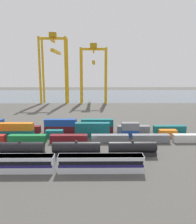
{
  "coord_description": "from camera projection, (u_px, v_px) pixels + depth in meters",
  "views": [
    {
      "loc": [
        1.58,
        -69.94,
        23.2
      ],
      "look_at": [
        2.53,
        16.83,
        7.2
      ],
      "focal_mm": 36.14,
      "sensor_mm": 36.0,
      "label": 1
    }
  ],
  "objects": [
    {
      "name": "ground_plane",
      "position": [
        92.0,
        118.0,
        112.3
      ],
      "size": [
        420.0,
        420.0,
        0.0
      ],
      "primitive_type": "plane",
      "color": "#4C4944"
    },
    {
      "name": "harbour_water",
      "position": [
        94.0,
        95.0,
        216.6
      ],
      "size": [
        400.0,
        110.0,
        0.01
      ],
      "primitive_type": "cube",
      "color": "slate",
      "rests_on": "ground_plane"
    },
    {
      "name": "passenger_train",
      "position": [
        56.0,
        163.0,
        52.22
      ],
      "size": [
        40.61,
        3.14,
        3.9
      ],
      "color": "silver",
      "rests_on": "ground_plane"
    },
    {
      "name": "freight_tank_row",
      "position": [
        76.0,
        149.0,
        62.11
      ],
      "size": [
        44.07,
        2.78,
        4.24
      ],
      "color": "#232326",
      "rests_on": "ground_plane"
    },
    {
      "name": "shipping_container_1",
      "position": [
        28.0,
        139.0,
        73.42
      ],
      "size": [
        12.1,
        2.44,
        2.6
      ],
      "primitive_type": "cube",
      "color": "#197538",
      "rests_on": "ground_plane"
    },
    {
      "name": "shipping_container_2",
      "position": [
        69.0,
        139.0,
        73.57
      ],
      "size": [
        12.1,
        2.44,
        2.6
      ],
      "primitive_type": "cube",
      "color": "maroon",
      "rests_on": "ground_plane"
    },
    {
      "name": "shipping_container_3",
      "position": [
        110.0,
        138.0,
        73.71
      ],
      "size": [
        12.1,
        2.44,
        2.6
      ],
      "primitive_type": "cube",
      "color": "slate",
      "rests_on": "ground_plane"
    },
    {
      "name": "shipping_container_4",
      "position": [
        151.0,
        138.0,
        73.86
      ],
      "size": [
        12.1,
        2.44,
        2.6
      ],
      "primitive_type": "cube",
      "color": "slate",
      "rests_on": "ground_plane"
    },
    {
      "name": "shipping_container_5",
      "position": [
        191.0,
        138.0,
        74.0
      ],
      "size": [
        12.1,
        2.44,
        2.6
      ],
      "primitive_type": "cube",
      "color": "silver",
      "rests_on": "ground_plane"
    },
    {
      "name": "shipping_container_6",
      "position": [
        16.0,
        134.0,
        79.22
      ],
      "size": [
        12.1,
        2.44,
        2.6
      ],
      "primitive_type": "cube",
      "color": "#146066",
      "rests_on": "ground_plane"
    },
    {
      "name": "shipping_container_7",
      "position": [
        16.0,
        127.0,
        78.75
      ],
      "size": [
        12.1,
        2.44,
        2.6
      ],
      "primitive_type": "cube",
      "color": "orange",
      "rests_on": "shipping_container_6"
    },
    {
      "name": "shipping_container_8",
      "position": [
        54.0,
        134.0,
        79.37
      ],
      "size": [
        6.04,
        2.44,
        2.6
      ],
      "primitive_type": "cube",
      "color": "#146066",
      "rests_on": "ground_plane"
    },
    {
      "name": "shipping_container_9",
      "position": [
        92.0,
        134.0,
        79.51
      ],
      "size": [
        12.1,
        2.44,
        2.6
      ],
      "primitive_type": "cube",
      "color": "#146066",
      "rests_on": "ground_plane"
    },
    {
      "name": "shipping_container_10",
      "position": [
        92.0,
        126.0,
        79.04
      ],
      "size": [
        12.1,
        2.44,
        2.6
      ],
      "primitive_type": "cube",
      "color": "#146066",
      "rests_on": "shipping_container_9"
    },
    {
      "name": "shipping_container_11",
      "position": [
        130.0,
        133.0,
        79.66
      ],
      "size": [
        6.04,
        2.44,
        2.6
      ],
      "primitive_type": "cube",
      "color": "#1C4299",
      "rests_on": "ground_plane"
    },
    {
      "name": "shipping_container_12",
      "position": [
        130.0,
        126.0,
        79.18
      ],
      "size": [
        6.04,
        2.44,
        2.6
      ],
      "primitive_type": "cube",
      "color": "slate",
      "rests_on": "shipping_container_11"
    },
    {
      "name": "shipping_container_13",
      "position": [
        168.0,
        133.0,
        79.8
      ],
      "size": [
        6.04,
        2.44,
        2.6
      ],
      "primitive_type": "cube",
      "color": "orange",
      "rests_on": "ground_plane"
    },
    {
      "name": "shipping_container_16",
      "position": [
        24.0,
        129.0,
        85.09
      ],
      "size": [
        12.1,
        2.44,
        2.6
      ],
      "primitive_type": "cube",
      "color": "maroon",
      "rests_on": "ground_plane"
    },
    {
      "name": "shipping_container_17",
      "position": [
        61.0,
        129.0,
        85.24
      ],
      "size": [
        12.1,
        2.44,
        2.6
      ],
      "primitive_type": "cube",
      "color": "maroon",
      "rests_on": "ground_plane"
    },
    {
      "name": "shipping_container_18",
      "position": [
        61.0,
        123.0,
        84.77
      ],
      "size": [
        12.1,
        2.44,
        2.6
      ],
      "primitive_type": "cube",
      "color": "#1C4299",
      "rests_on": "shipping_container_17"
    },
    {
      "name": "shipping_container_19",
      "position": [
        97.0,
        129.0,
        85.39
      ],
      "size": [
        12.1,
        2.44,
        2.6
      ],
      "primitive_type": "cube",
      "color": "maroon",
      "rests_on": "ground_plane"
    },
    {
      "name": "shipping_container_20",
      "position": [
        97.0,
        123.0,
        84.92
      ],
      "size": [
        12.1,
        2.44,
        2.6
      ],
      "primitive_type": "cube",
      "color": "#146066",
      "rests_on": "shipping_container_19"
    },
    {
      "name": "shipping_container_21",
      "position": [
        133.0,
        129.0,
        85.54
      ],
      "size": [
        12.1,
        2.44,
        2.6
      ],
      "primitive_type": "cube",
      "color": "slate",
      "rests_on": "ground_plane"
    },
    {
      "name": "shipping_container_22",
      "position": [
        169.0,
        129.0,
        85.69
      ],
      "size": [
        12.1,
        2.44,
        2.6
      ],
      "primitive_type": "cube",
      "color": "#146066",
      "rests_on": "ground_plane"
    },
    {
      "name": "gantry_crane_west",
      "position": [
        54.0,
        61.0,
        160.95
      ],
      "size": [
        19.37,
        34.59,
        49.09
      ],
      "color": "gold",
      "rests_on": "ground_plane"
    },
    {
      "name": "gantry_crane_central",
      "position": [
        94.0,
        67.0,
        162.9
      ],
      "size": [
        19.04,
        38.07,
        41.95
      ],
      "color": "gold",
      "rests_on": "ground_plane"
    }
  ]
}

